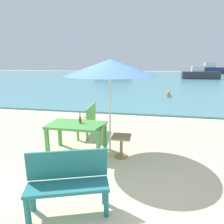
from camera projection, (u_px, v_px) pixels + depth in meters
ground_plane at (108, 178)px, 3.90m from camera, size 120.00×120.00×0.00m
sea_water at (146, 77)px, 32.48m from camera, size 120.00×50.00×0.08m
picnic_table_green at (77, 128)px, 4.87m from camera, size 1.40×0.80×0.76m
beer_bottle_amber at (80, 119)px, 4.89m from camera, size 0.07×0.07×0.26m
patio_umbrella at (110, 68)px, 4.34m from camera, size 2.10×2.10×2.30m
side_table_wood at (121, 143)px, 4.69m from camera, size 0.44×0.44×0.54m
bench_teal_center at (68, 179)px, 2.91m from camera, size 1.25×0.73×0.95m
bench_green_left at (89, 118)px, 6.20m from camera, size 0.46×1.23×0.95m
swimmer_person at (168, 94)px, 12.96m from camera, size 0.34×0.34×0.41m
boat_cargo_ship at (112, 73)px, 30.98m from camera, size 5.88×1.60×2.14m
boat_fishing_trawler at (200, 74)px, 28.30m from camera, size 5.09×1.39×1.85m
boat_tanker at (212, 70)px, 43.15m from camera, size 6.69×1.82×2.43m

